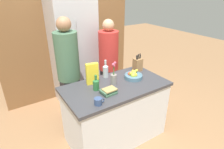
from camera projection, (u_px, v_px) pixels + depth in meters
ground_plane at (115, 135)px, 2.89m from camera, size 14.00×14.00×0.00m
kitchen_island at (116, 112)px, 2.70m from camera, size 1.42×0.76×0.88m
back_wall_wood at (68, 31)px, 3.59m from camera, size 2.62×0.12×2.60m
refrigerator at (74, 53)px, 3.43m from camera, size 0.74×0.63×1.96m
fruit_bowl at (133, 76)px, 2.68m from camera, size 0.26×0.26×0.11m
knife_block at (138, 65)px, 2.90m from camera, size 0.13×0.11×0.28m
flower_vase at (114, 77)px, 2.48m from camera, size 0.08×0.08×0.33m
cereal_box at (92, 74)px, 2.49m from camera, size 0.17×0.09×0.29m
coffee_mug at (98, 101)px, 2.09m from camera, size 0.12×0.09×0.08m
book_stack at (109, 91)px, 2.31m from camera, size 0.19×0.16×0.07m
bottle_oil at (106, 70)px, 2.70m from camera, size 0.08×0.08×0.26m
bottle_vinegar at (96, 84)px, 2.37m from camera, size 0.08×0.08×0.21m
person_at_sink at (69, 69)px, 2.74m from camera, size 0.33×0.33×1.74m
person_in_blue at (109, 62)px, 3.21m from camera, size 0.33×0.33×1.63m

